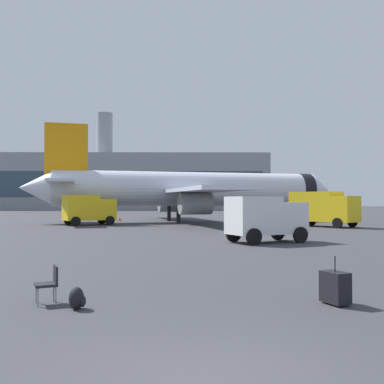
# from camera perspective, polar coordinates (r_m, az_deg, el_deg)

# --- Properties ---
(ground_plane) EXTENTS (400.00, 400.00, 0.00)m
(ground_plane) POSITION_cam_1_polar(r_m,az_deg,el_deg) (6.32, 2.42, -22.91)
(ground_plane) COLOR #38383D
(airplane_at_gate) EXTENTS (35.36, 32.19, 10.50)m
(airplane_at_gate) POSITION_cam_1_polar(r_m,az_deg,el_deg) (50.53, -0.39, 0.34)
(airplane_at_gate) COLOR silver
(airplane_at_gate) RESTS_ON ground
(service_truck) EXTENTS (5.25, 4.33, 2.90)m
(service_truck) POSITION_cam_1_polar(r_m,az_deg,el_deg) (44.95, -12.92, -2.06)
(service_truck) COLOR yellow
(service_truck) RESTS_ON ground
(fuel_truck) EXTENTS (5.74, 6.11, 3.20)m
(fuel_truck) POSITION_cam_1_polar(r_m,az_deg,el_deg) (42.82, 16.23, -1.87)
(fuel_truck) COLOR yellow
(fuel_truck) RESTS_ON ground
(cargo_van) EXTENTS (4.83, 3.78, 2.60)m
(cargo_van) POSITION_cam_1_polar(r_m,az_deg,el_deg) (25.82, 9.28, -3.12)
(cargo_van) COLOR white
(cargo_van) RESTS_ON ground
(safety_cone_near) EXTENTS (0.44, 0.44, 0.66)m
(safety_cone_near) POSITION_cam_1_polar(r_m,az_deg,el_deg) (54.21, -9.14, -3.27)
(safety_cone_near) COLOR #F2590C
(safety_cone_near) RESTS_ON ground
(safety_cone_mid) EXTENTS (0.44, 0.44, 0.73)m
(safety_cone_mid) POSITION_cam_1_polar(r_m,az_deg,el_deg) (42.29, 12.51, -3.82)
(safety_cone_mid) COLOR #F2590C
(safety_cone_mid) RESTS_ON ground
(rolling_suitcase) EXTENTS (0.62, 0.75, 1.10)m
(rolling_suitcase) POSITION_cam_1_polar(r_m,az_deg,el_deg) (10.93, 17.64, -11.39)
(rolling_suitcase) COLOR black
(rolling_suitcase) RESTS_ON ground
(traveller_backpack) EXTENTS (0.36, 0.40, 0.48)m
(traveller_backpack) POSITION_cam_1_polar(r_m,az_deg,el_deg) (10.34, -14.31, -12.90)
(traveller_backpack) COLOR black
(traveller_backpack) RESTS_ON ground
(gate_chair) EXTENTS (0.63, 0.63, 0.86)m
(gate_chair) POSITION_cam_1_polar(r_m,az_deg,el_deg) (10.97, -17.56, -10.78)
(gate_chair) COLOR black
(gate_chair) RESTS_ON ground
(terminal_building) EXTENTS (80.17, 18.93, 27.02)m
(terminal_building) POSITION_cam_1_polar(r_m,az_deg,el_deg) (127.73, -8.90, 1.24)
(terminal_building) COLOR gray
(terminal_building) RESTS_ON ground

